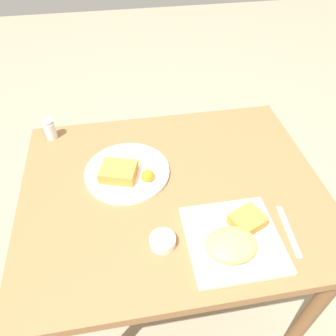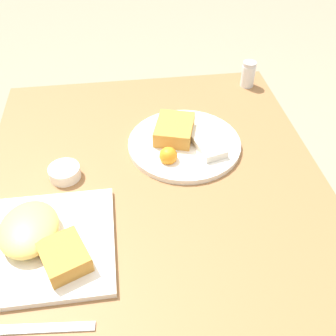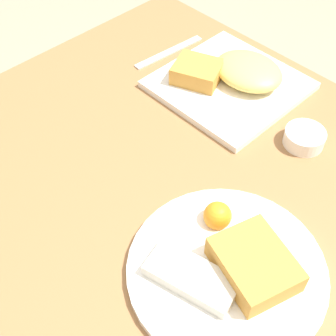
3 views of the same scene
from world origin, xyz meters
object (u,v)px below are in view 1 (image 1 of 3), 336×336
object	(u,v)px
sauce_ramekin	(163,241)
plate_oval_far	(127,171)
salt_shaker	(50,130)
plate_square_near	(234,239)
butter_knife	(289,231)

from	to	relation	value
sauce_ramekin	plate_oval_far	bearing A→B (deg)	104.82
plate_oval_far	salt_shaker	bearing A→B (deg)	137.34
plate_oval_far	sauce_ramekin	bearing A→B (deg)	-75.18
plate_oval_far	salt_shaker	world-z (taller)	salt_shaker
plate_square_near	salt_shaker	bearing A→B (deg)	133.60
plate_oval_far	sauce_ramekin	distance (m)	0.30
sauce_ramekin	butter_knife	world-z (taller)	sauce_ramekin
plate_square_near	plate_oval_far	size ratio (longest dim) A/B	0.91
plate_square_near	butter_knife	size ratio (longest dim) A/B	1.46
plate_square_near	butter_knife	xyz separation A→B (m)	(0.17, 0.01, -0.02)
plate_oval_far	salt_shaker	distance (m)	0.37
salt_shaker	plate_oval_far	bearing A→B (deg)	-42.66
plate_square_near	salt_shaker	size ratio (longest dim) A/B	3.30
butter_knife	plate_oval_far	bearing A→B (deg)	60.21
plate_square_near	butter_knife	bearing A→B (deg)	3.60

